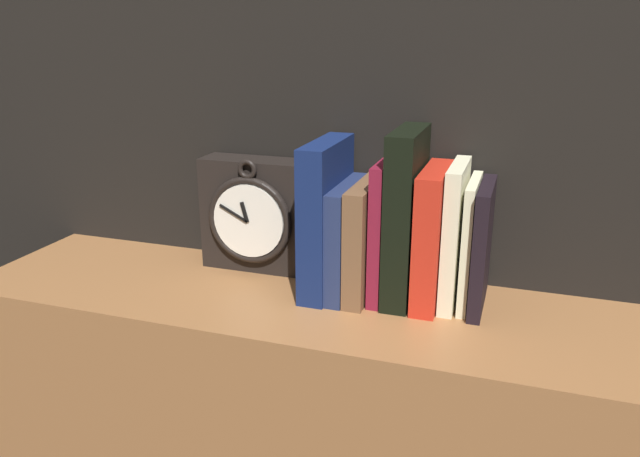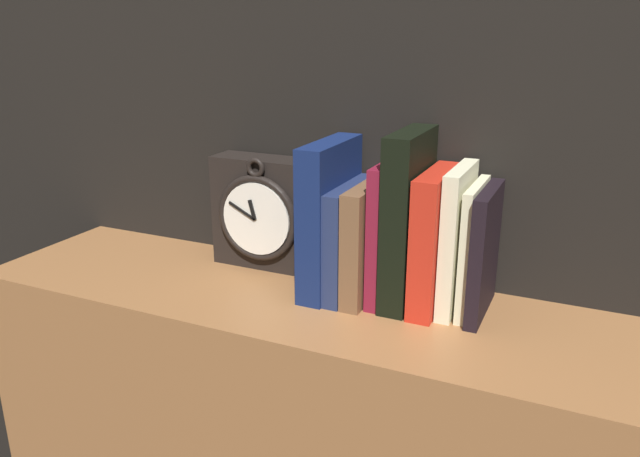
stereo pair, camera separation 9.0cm
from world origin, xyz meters
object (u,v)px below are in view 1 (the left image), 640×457
book_slot0_navy (326,217)px  book_slot6_cream (454,234)px  book_slot3_maroon (385,228)px  book_slot5_red (432,236)px  clock (257,215)px  book_slot1_navy (347,238)px  book_slot2_brown (365,239)px  book_slot4_black (406,216)px  book_slot7_cream (470,243)px  book_slot8_black (482,247)px

book_slot0_navy → book_slot6_cream: book_slot0_navy is taller
book_slot3_maroon → book_slot5_red: book_slot3_maroon is taller
clock → book_slot1_navy: 0.17m
book_slot2_brown → book_slot4_black: (0.06, 0.01, 0.04)m
book_slot0_navy → book_slot7_cream: bearing=4.5°
book_slot5_red → book_slot0_navy: bearing=-177.5°
book_slot4_black → book_slot2_brown: bearing=-174.7°
book_slot5_red → book_slot6_cream: book_slot6_cream is taller
book_slot6_cream → book_slot8_black: size_ratio=1.14×
book_slot5_red → book_slot4_black: bearing=178.7°
book_slot0_navy → book_slot5_red: size_ratio=1.15×
clock → book_slot6_cream: size_ratio=0.93×
book_slot1_navy → book_slot8_black: 0.20m
book_slot6_cream → book_slot7_cream: 0.03m
book_slot7_cream → book_slot2_brown: bearing=-174.6°
clock → book_slot4_black: book_slot4_black is taller
book_slot7_cream → book_slot8_black: (0.02, -0.01, -0.00)m
book_slot8_black → book_slot3_maroon: bearing=-179.7°
clock → book_slot8_black: clock is taller
book_slot4_black → book_slot5_red: size_ratio=1.26×
book_slot2_brown → book_slot7_cream: bearing=5.4°
book_slot4_black → book_slot3_maroon: bearing=175.8°
book_slot3_maroon → book_slot6_cream: 0.10m
book_slot0_navy → book_slot3_maroon: (0.09, 0.01, -0.01)m
book_slot4_black → book_slot8_black: size_ratio=1.39×
book_slot0_navy → book_slot1_navy: book_slot0_navy is taller
book_slot2_brown → book_slot3_maroon: size_ratio=0.83×
book_slot7_cream → book_slot0_navy: bearing=-175.5°
book_slot6_cream → clock: bearing=174.9°
book_slot5_red → clock: bearing=173.0°
book_slot5_red → book_slot8_black: (0.07, 0.00, -0.01)m
book_slot1_navy → book_slot7_cream: size_ratio=0.91×
clock → book_slot8_black: (0.37, -0.03, -0.00)m
book_slot2_brown → book_slot3_maroon: book_slot3_maroon is taller
book_slot7_cream → book_slot1_navy: bearing=-175.4°
book_slot3_maroon → book_slot6_cream: size_ratio=1.00×
clock → book_slot5_red: size_ratio=0.96×
book_slot3_maroon → book_slot7_cream: 0.13m
book_slot0_navy → book_slot2_brown: book_slot0_navy is taller
book_slot4_black → book_slot8_black: 0.12m
book_slot1_navy → book_slot6_cream: bearing=4.4°
book_slot5_red → book_slot8_black: 0.07m
clock → book_slot3_maroon: (0.22, -0.03, 0.01)m
book_slot1_navy → book_slot8_black: (0.20, 0.01, 0.01)m
book_slot3_maroon → book_slot5_red: (0.07, -0.00, -0.00)m
book_slot1_navy → book_slot5_red: book_slot5_red is taller
book_slot1_navy → book_slot5_red: (0.13, 0.00, 0.02)m
book_slot4_black → book_slot7_cream: book_slot4_black is taller
book_slot3_maroon → book_slot2_brown: bearing=-164.5°
book_slot8_black → book_slot0_navy: bearing=-177.4°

